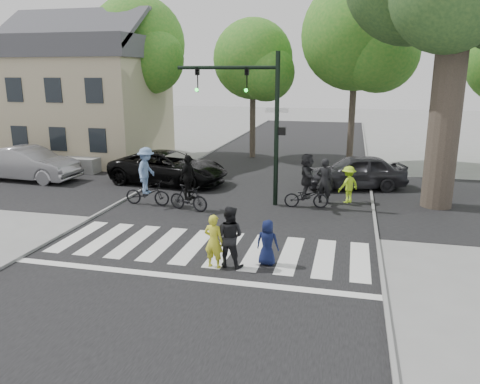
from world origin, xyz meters
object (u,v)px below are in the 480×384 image
object	(u,v)px
pedestrian_adult	(229,237)
car_silver	(28,164)
traffic_signal	(256,107)
pedestrian_woman	(214,241)
pedestrian_child	(267,243)
cyclist_mid	(188,188)
cyclist_left	(147,180)
cyclist_right	(307,184)
car_suv	(169,168)
car_grey	(355,172)

from	to	relation	value
pedestrian_adult	car_silver	distance (m)	14.72
traffic_signal	pedestrian_woman	xyz separation A→B (m)	(0.22, -6.57, -3.14)
pedestrian_adult	car_silver	world-z (taller)	pedestrian_adult
pedestrian_child	pedestrian_adult	world-z (taller)	pedestrian_adult
cyclist_mid	traffic_signal	bearing A→B (deg)	33.58
pedestrian_child	cyclist_left	bearing A→B (deg)	-33.62
cyclist_right	car_silver	xyz separation A→B (m)	(-13.86, 1.68, -0.14)
car_suv	pedestrian_woman	bearing A→B (deg)	-144.52
pedestrian_woman	car_silver	bearing A→B (deg)	-24.96
pedestrian_child	car_grey	distance (m)	9.96
cyclist_mid	car_grey	xyz separation A→B (m)	(6.26, 5.17, -0.11)
pedestrian_child	car_silver	world-z (taller)	car_silver
traffic_signal	cyclist_mid	xyz separation A→B (m)	(-2.31, -1.53, -3.01)
cyclist_left	traffic_signal	bearing A→B (deg)	15.63
cyclist_right	car_grey	xyz separation A→B (m)	(1.85, 3.73, -0.19)
pedestrian_woman	pedestrian_adult	xyz separation A→B (m)	(0.39, 0.19, 0.10)
car_silver	pedestrian_woman	bearing A→B (deg)	-121.50
cyclist_mid	cyclist_left	bearing A→B (deg)	169.08
pedestrian_woman	pedestrian_child	bearing A→B (deg)	-149.92
car_silver	cyclist_left	bearing A→B (deg)	-107.26
cyclist_left	pedestrian_adult	bearing A→B (deg)	-47.40
pedestrian_child	cyclist_right	bearing A→B (deg)	-88.25
pedestrian_adult	car_grey	bearing A→B (deg)	-100.92
pedestrian_woman	car_suv	world-z (taller)	car_suv
cyclist_left	cyclist_right	bearing A→B (deg)	9.80
cyclist_left	car_suv	xyz separation A→B (m)	(-0.55, 3.68, -0.23)
pedestrian_adult	car_suv	size ratio (longest dim) A/B	0.30
traffic_signal	car_suv	bearing A→B (deg)	152.05
cyclist_left	cyclist_mid	xyz separation A→B (m)	(1.88, -0.36, -0.12)
pedestrian_child	cyclist_mid	bearing A→B (deg)	-42.58
car_grey	cyclist_right	bearing A→B (deg)	-42.22
traffic_signal	pedestrian_child	bearing A→B (deg)	-75.09
cyclist_right	car_suv	xyz separation A→B (m)	(-6.83, 2.60, -0.18)
cyclist_mid	pedestrian_child	bearing A→B (deg)	-49.00
pedestrian_adult	cyclist_right	xyz separation A→B (m)	(1.49, 6.30, 0.11)
pedestrian_child	cyclist_right	size ratio (longest dim) A/B	0.60
car_suv	cyclist_right	bearing A→B (deg)	-103.96
cyclist_right	traffic_signal	bearing A→B (deg)	177.63
cyclist_left	car_silver	world-z (taller)	cyclist_left
cyclist_right	pedestrian_child	bearing A→B (deg)	-94.67
traffic_signal	cyclist_left	distance (m)	5.22
traffic_signal	car_grey	world-z (taller)	traffic_signal
cyclist_left	car_silver	xyz separation A→B (m)	(-7.58, 2.76, -0.18)
cyclist_right	car_silver	size ratio (longest dim) A/B	0.43
pedestrian_adult	car_suv	distance (m)	10.38
pedestrian_adult	cyclist_right	bearing A→B (deg)	-95.80
pedestrian_woman	car_silver	size ratio (longest dim) A/B	0.30
cyclist_mid	car_suv	distance (m)	4.72
cyclist_right	car_grey	world-z (taller)	cyclist_right
pedestrian_adult	car_silver	size ratio (longest dim) A/B	0.34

